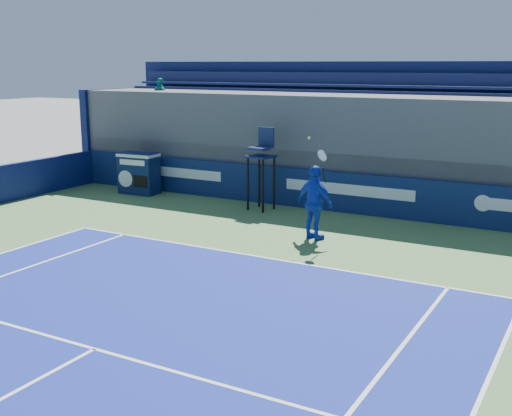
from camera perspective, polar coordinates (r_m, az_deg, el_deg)
The scene contains 5 objects.
back_hoarding at distance 19.07m, azimuth 8.27°, elevation 1.32°, with size 20.40×0.21×1.20m.
match_clock at distance 22.04m, azimuth -10.37°, elevation 3.15°, with size 1.36×0.80×1.40m.
umpire_chair at distance 19.12m, azimuth 0.51°, elevation 4.31°, with size 0.79×0.79×2.48m.
tennis_player at distance 15.96m, azimuth 5.26°, elevation 0.47°, with size 1.18×0.78×2.57m.
stadium_seating at distance 20.77m, azimuth 10.45°, elevation 5.63°, with size 21.00×4.05×4.40m.
Camera 1 is at (6.66, -0.38, 4.32)m, focal length 45.00 mm.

